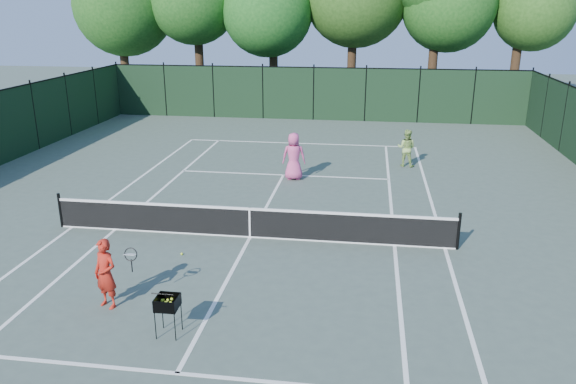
# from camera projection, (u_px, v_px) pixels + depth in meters

# --- Properties ---
(ground) EXTENTS (90.00, 90.00, 0.00)m
(ground) POSITION_uv_depth(u_px,v_px,m) (250.00, 237.00, 16.19)
(ground) COLOR #455349
(ground) RESTS_ON ground
(sideline_doubles_left) EXTENTS (0.10, 23.77, 0.01)m
(sideline_doubles_left) POSITION_uv_depth(u_px,v_px,m) (72.00, 227.00, 16.94)
(sideline_doubles_left) COLOR white
(sideline_doubles_left) RESTS_ON ground
(sideline_doubles_right) EXTENTS (0.10, 23.77, 0.01)m
(sideline_doubles_right) POSITION_uv_depth(u_px,v_px,m) (445.00, 248.00, 15.45)
(sideline_doubles_right) COLOR white
(sideline_doubles_right) RESTS_ON ground
(sideline_singles_left) EXTENTS (0.10, 23.77, 0.01)m
(sideline_singles_left) POSITION_uv_depth(u_px,v_px,m) (115.00, 230.00, 16.75)
(sideline_singles_left) COLOR white
(sideline_singles_left) RESTS_ON ground
(sideline_singles_right) EXTENTS (0.10, 23.77, 0.01)m
(sideline_singles_right) POSITION_uv_depth(u_px,v_px,m) (395.00, 246.00, 15.63)
(sideline_singles_right) COLOR white
(sideline_singles_right) RESTS_ON ground
(baseline_far) EXTENTS (10.97, 0.10, 0.01)m
(baseline_far) POSITION_uv_depth(u_px,v_px,m) (300.00, 143.00, 27.36)
(baseline_far) COLOR white
(baseline_far) RESTS_ON ground
(service_line_near) EXTENTS (8.23, 0.10, 0.01)m
(service_line_near) POSITION_uv_depth(u_px,v_px,m) (177.00, 373.00, 10.18)
(service_line_near) COLOR white
(service_line_near) RESTS_ON ground
(service_line_far) EXTENTS (8.23, 0.10, 0.01)m
(service_line_far) POSITION_uv_depth(u_px,v_px,m) (283.00, 175.00, 22.21)
(service_line_far) COLOR white
(service_line_far) RESTS_ON ground
(center_service_line) EXTENTS (0.10, 12.80, 0.01)m
(center_service_line) POSITION_uv_depth(u_px,v_px,m) (250.00, 237.00, 16.19)
(center_service_line) COLOR white
(center_service_line) RESTS_ON ground
(tennis_net) EXTENTS (11.69, 0.09, 1.06)m
(tennis_net) POSITION_uv_depth(u_px,v_px,m) (250.00, 222.00, 16.04)
(tennis_net) COLOR black
(tennis_net) RESTS_ON ground
(fence_far) EXTENTS (24.00, 0.05, 3.00)m
(fence_far) POSITION_uv_depth(u_px,v_px,m) (314.00, 94.00, 32.64)
(fence_far) COLOR black
(fence_far) RESTS_ON ground
(coach) EXTENTS (1.04, 0.56, 1.59)m
(coach) POSITION_uv_depth(u_px,v_px,m) (106.00, 274.00, 12.22)
(coach) COLOR red
(coach) RESTS_ON ground
(player_pink) EXTENTS (0.93, 0.65, 1.82)m
(player_pink) POSITION_uv_depth(u_px,v_px,m) (294.00, 156.00, 21.40)
(player_pink) COLOR #D34A87
(player_pink) RESTS_ON ground
(player_green) EXTENTS (0.88, 0.76, 1.55)m
(player_green) POSITION_uv_depth(u_px,v_px,m) (406.00, 148.00, 23.22)
(player_green) COLOR #97BD5E
(player_green) RESTS_ON ground
(ball_hopper) EXTENTS (0.46, 0.46, 0.85)m
(ball_hopper) POSITION_uv_depth(u_px,v_px,m) (167.00, 303.00, 11.18)
(ball_hopper) COLOR black
(ball_hopper) RESTS_ON ground
(loose_ball_midcourt) EXTENTS (0.07, 0.07, 0.07)m
(loose_ball_midcourt) POSITION_uv_depth(u_px,v_px,m) (182.00, 254.00, 15.03)
(loose_ball_midcourt) COLOR #C8EA2F
(loose_ball_midcourt) RESTS_ON ground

